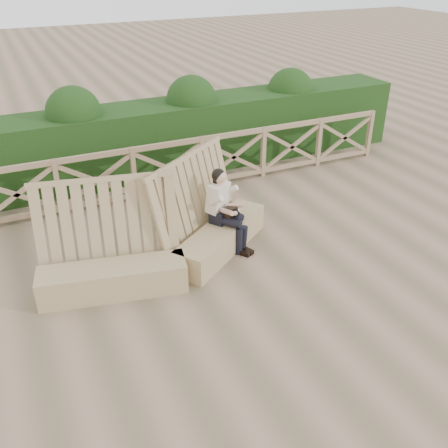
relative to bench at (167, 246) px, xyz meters
name	(u,v)px	position (x,y,z in m)	size (l,w,h in m)	color
ground	(249,285)	(0.93, -0.96, -0.40)	(60.00, 60.00, 0.00)	brown
bench	(167,246)	(0.00, 0.00, 0.00)	(3.95, 1.85, 1.58)	#927A53
woman	(224,207)	(1.07, 0.23, 0.34)	(0.65, 0.85, 1.37)	black
guardrail	(169,168)	(0.93, 2.54, 0.16)	(10.10, 0.09, 1.10)	#7B6348
hedge	(150,140)	(0.93, 3.74, 0.35)	(12.00, 1.20, 1.50)	black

